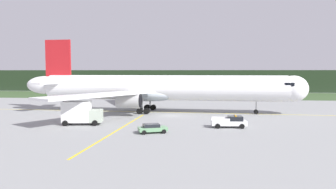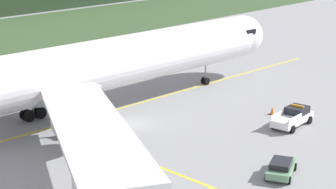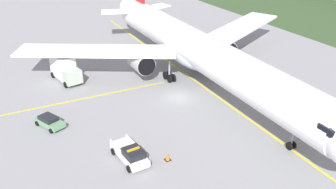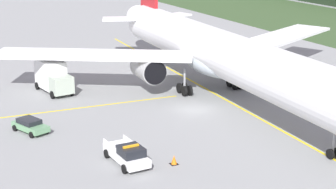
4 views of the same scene
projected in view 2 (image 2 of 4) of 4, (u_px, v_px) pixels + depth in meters
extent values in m
plane|color=gray|center=(131.00, 125.00, 58.20)|extent=(320.00, 320.00, 0.00)
cube|color=yellow|center=(82.00, 119.00, 59.94)|extent=(80.42, 4.17, 0.01)
cylinder|color=white|center=(80.00, 69.00, 58.52)|extent=(50.50, 7.65, 5.24)
ellipsoid|color=white|center=(242.00, 36.00, 76.50)|extent=(6.01, 5.51, 5.24)
ellipsoid|color=#A8B3BA|center=(60.00, 88.00, 57.19)|extent=(11.84, 6.05, 2.88)
cube|color=black|center=(236.00, 30.00, 75.39)|extent=(2.04, 5.06, 0.70)
cylinder|color=black|center=(14.00, 83.00, 61.84)|extent=(0.25, 2.72, 2.72)
cube|color=white|center=(90.00, 126.00, 43.92)|extent=(16.73, 22.98, 0.35)
cylinder|color=#ADADAD|center=(82.00, 118.00, 50.49)|extent=(4.62, 3.17, 2.96)
cylinder|color=black|center=(103.00, 112.00, 52.06)|extent=(0.25, 2.72, 2.72)
cylinder|color=gray|center=(205.00, 71.00, 72.59)|extent=(0.20, 0.20, 2.58)
cylinder|color=black|center=(204.00, 81.00, 73.11)|extent=(0.91, 0.26, 0.90)
cylinder|color=black|center=(207.00, 81.00, 72.76)|extent=(0.91, 0.26, 0.90)
cylinder|color=gray|center=(32.00, 101.00, 59.31)|extent=(0.28, 0.28, 2.58)
cylinder|color=black|center=(41.00, 113.00, 59.91)|extent=(1.21, 0.36, 1.20)
cylinder|color=black|center=(37.00, 111.00, 60.38)|extent=(1.21, 0.36, 1.20)
cylinder|color=black|center=(29.00, 116.00, 58.95)|extent=(1.21, 0.36, 1.20)
cylinder|color=black|center=(25.00, 114.00, 59.42)|extent=(1.21, 0.36, 1.20)
cylinder|color=gray|center=(73.00, 116.00, 54.72)|extent=(0.28, 0.28, 2.58)
cylinder|color=black|center=(78.00, 127.00, 55.79)|extent=(1.21, 0.36, 1.20)
cylinder|color=black|center=(82.00, 128.00, 55.32)|extent=(1.21, 0.36, 1.20)
cylinder|color=black|center=(66.00, 130.00, 54.83)|extent=(1.21, 0.36, 1.20)
cylinder|color=black|center=(70.00, 132.00, 54.36)|extent=(1.21, 0.36, 1.20)
cube|color=white|center=(292.00, 119.00, 57.58)|extent=(5.44, 2.25, 0.70)
cube|color=black|center=(297.00, 110.00, 58.11)|extent=(2.23, 1.93, 0.70)
cube|color=white|center=(277.00, 115.00, 57.03)|extent=(2.57, 0.23, 0.45)
cube|color=white|center=(295.00, 119.00, 55.89)|extent=(2.57, 0.23, 0.45)
cube|color=orange|center=(297.00, 106.00, 57.99)|extent=(0.27, 1.40, 0.16)
cylinder|color=black|center=(291.00, 116.00, 59.65)|extent=(0.77, 0.28, 0.76)
cylinder|color=black|center=(310.00, 120.00, 58.43)|extent=(0.77, 0.28, 0.76)
cylinder|color=black|center=(274.00, 125.00, 56.92)|extent=(0.77, 0.28, 0.76)
cylinder|color=black|center=(293.00, 129.00, 55.70)|extent=(0.77, 0.28, 0.76)
cube|color=#A9B6A4|center=(135.00, 177.00, 42.49)|extent=(2.22, 2.64, 2.00)
cube|color=silver|center=(107.00, 183.00, 39.80)|extent=(4.66, 2.99, 3.36)
cylinder|color=black|center=(122.00, 186.00, 43.41)|extent=(0.93, 0.38, 0.90)
cube|color=#639569|center=(281.00, 168.00, 46.20)|extent=(4.37, 3.07, 0.55)
cube|color=black|center=(281.00, 163.00, 45.89)|extent=(2.65, 2.24, 0.45)
cylinder|color=black|center=(273.00, 164.00, 47.84)|extent=(0.62, 0.38, 0.60)
cylinder|color=black|center=(295.00, 167.00, 47.24)|extent=(0.62, 0.38, 0.60)
cylinder|color=black|center=(266.00, 177.00, 45.32)|extent=(0.62, 0.38, 0.60)
cylinder|color=black|center=(289.00, 180.00, 44.72)|extent=(0.62, 0.38, 0.60)
cube|color=black|center=(272.00, 114.00, 61.42)|extent=(0.64, 0.64, 0.03)
cone|color=orange|center=(272.00, 111.00, 61.31)|extent=(0.49, 0.49, 0.76)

